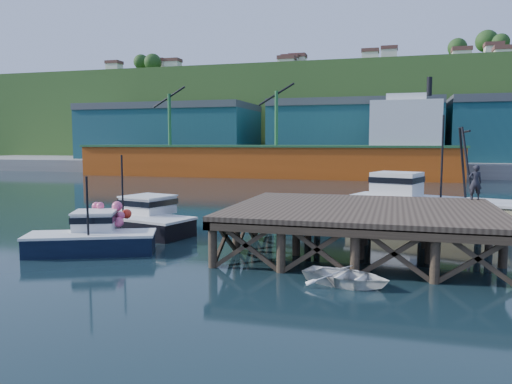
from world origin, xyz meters
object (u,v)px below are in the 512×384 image
(boat_navy, at_px, (92,237))
(dinghy, at_px, (346,276))
(dockworker, at_px, (475,182))
(boat_black, at_px, (137,219))
(trawler, at_px, (429,204))

(boat_navy, relative_size, dinghy, 1.93)
(dockworker, bearing_deg, boat_navy, 16.35)
(boat_navy, xyz_separation_m, dockworker, (17.48, 7.95, 2.30))
(boat_black, distance_m, trawler, 17.38)
(boat_navy, distance_m, dinghy, 12.10)
(dinghy, xyz_separation_m, dockworker, (5.60, 10.20, 2.70))
(boat_black, xyz_separation_m, dinghy, (12.36, -7.26, -0.48))
(trawler, bearing_deg, boat_navy, -123.76)
(dinghy, relative_size, dockworker, 1.75)
(boat_black, xyz_separation_m, dockworker, (17.96, 2.94, 2.22))
(trawler, bearing_deg, dockworker, -44.13)
(boat_navy, relative_size, boat_black, 0.80)
(trawler, height_order, dinghy, trawler)
(dockworker, bearing_deg, dinghy, 53.11)
(boat_navy, bearing_deg, dinghy, -33.56)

